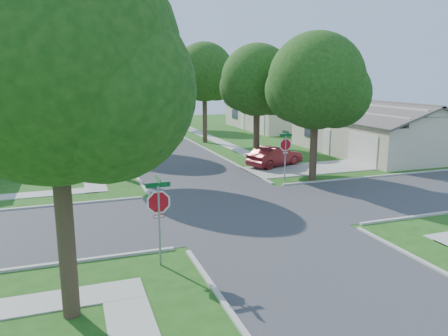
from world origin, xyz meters
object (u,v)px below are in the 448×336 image
stop_sign_sw (159,206)px  tree_sw_corner (56,69)px  tree_w_mid (99,72)px  tree_w_far (91,82)px  car_curb_west (105,122)px  tree_e_mid (205,75)px  house_ne_near (374,134)px  tree_w_near (113,76)px  car_driveway (275,156)px  tree_e_near (258,83)px  tree_e_far (173,77)px  house_ne_far (276,116)px  stop_sign_ne (285,147)px  car_curb_east (167,124)px  tree_ne_corner (317,85)px

stop_sign_sw → tree_sw_corner: (-2.74, -2.29, 4.23)m
tree_w_mid → tree_sw_corner: size_ratio=1.00×
tree_w_far → tree_sw_corner: tree_sw_corner is taller
tree_w_far → car_curb_west: size_ratio=1.84×
tree_e_mid → tree_sw_corner: size_ratio=0.96×
house_ne_near → tree_w_near: bearing=-174.5°
tree_sw_corner → car_driveway: size_ratio=2.25×
tree_e_near → house_ne_near: size_ratio=0.61×
stop_sign_sw → tree_e_far: tree_e_far is taller
tree_w_mid → tree_sw_corner: bearing=-95.7°
house_ne_near → tree_e_near: bearing=-170.0°
tree_w_near → tree_w_far: bearing=90.0°
house_ne_far → car_curb_west: house_ne_far is taller
stop_sign_sw → tree_e_near: 17.04m
tree_e_far → car_driveway: (1.25, -25.31, -5.28)m
stop_sign_sw → stop_sign_ne: bearing=45.0°
house_ne_near → car_curb_east: house_ne_near is taller
tree_w_far → car_curb_east: (7.85, -3.16, -4.70)m
car_driveway → tree_w_far: bearing=1.2°
stop_sign_ne → tree_e_mid: tree_e_mid is taller
tree_w_far → car_curb_east: 9.68m
tree_w_mid → tree_ne_corner: bearing=-56.8°
tree_w_near → house_ne_far: (20.64, 19.99, -4.60)m
stop_sign_ne → house_ne_far: 26.80m
tree_w_mid → tree_ne_corner: 20.10m
tree_e_far → car_curb_east: size_ratio=1.86×
tree_sw_corner → car_driveway: (13.44, 15.69, -5.56)m
tree_e_near → car_driveway: bearing=-13.8°
car_driveway → car_curb_east: car_curb_east is taller
tree_w_mid → stop_sign_sw: bearing=-90.1°
stop_sign_ne → tree_sw_corner: tree_sw_corner is taller
car_driveway → tree_w_near: bearing=66.8°
tree_sw_corner → tree_ne_corner: size_ratio=1.10×
tree_sw_corner → tree_w_mid: bearing=84.3°
stop_sign_ne → tree_e_mid: (0.06, 16.31, 4.22)m
tree_w_near → car_curb_west: 28.41m
tree_e_mid → tree_w_mid: (-9.40, 0.00, 0.24)m
tree_w_far → tree_e_mid: bearing=-54.1°
stop_sign_ne → tree_w_near: 11.07m
tree_e_near → tree_e_mid: (0.01, 12.00, 0.61)m
stop_sign_sw → tree_w_far: 38.86m
tree_e_near → tree_w_near: size_ratio=0.92×
tree_w_near → stop_sign_sw: bearing=-90.2°
tree_w_mid → tree_e_near: bearing=-52.0°
tree_w_near → house_ne_near: tree_w_near is taller
tree_w_mid → car_curb_east: bearing=51.5°
car_curb_east → tree_e_mid: bearing=-84.3°
car_curb_east → house_ne_near: bearing=-60.5°
car_curb_west → car_curb_east: bearing=135.1°
car_curb_east → stop_sign_ne: bearing=-90.0°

